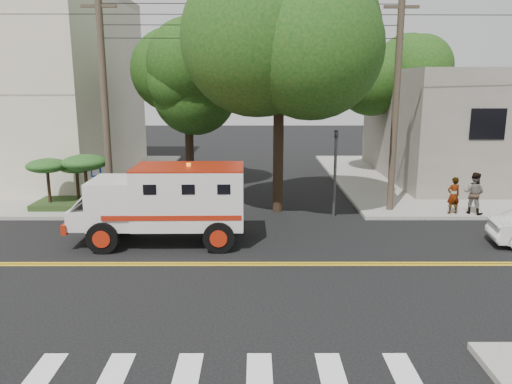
{
  "coord_description": "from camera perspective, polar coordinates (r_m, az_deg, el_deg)",
  "views": [
    {
      "loc": [
        0.52,
        -14.56,
        5.52
      ],
      "look_at": [
        0.55,
        3.1,
        1.6
      ],
      "focal_mm": 35.0,
      "sensor_mm": 36.0,
      "label": 1
    }
  ],
  "objects": [
    {
      "name": "utility_pole_right",
      "position": [
        21.58,
        15.67,
        9.35
      ],
      "size": [
        0.28,
        0.28,
        9.0
      ],
      "primitive_type": "cylinder",
      "color": "#382D23",
      "rests_on": "ground"
    },
    {
      "name": "tree_main",
      "position": [
        20.89,
        3.99,
        17.1
      ],
      "size": [
        6.08,
        5.7,
        9.85
      ],
      "color": "black",
      "rests_on": "ground"
    },
    {
      "name": "sidewalk_nw",
      "position": [
        31.84,
        -26.22,
        1.37
      ],
      "size": [
        17.0,
        17.0,
        0.15
      ],
      "primitive_type": "cube",
      "color": "gray",
      "rests_on": "ground"
    },
    {
      "name": "traffic_signal",
      "position": [
        20.69,
        9.05,
        3.2
      ],
      "size": [
        0.15,
        0.18,
        3.6
      ],
      "color": "#3F3F42",
      "rests_on": "ground"
    },
    {
      "name": "accessibility_sign",
      "position": [
        22.19,
        -17.72,
        1.12
      ],
      "size": [
        0.45,
        0.1,
        2.02
      ],
      "color": "#3F3F42",
      "rests_on": "ground"
    },
    {
      "name": "tree_left",
      "position": [
        26.54,
        -7.19,
        12.87
      ],
      "size": [
        4.48,
        4.2,
        7.7
      ],
      "color": "black",
      "rests_on": "ground"
    },
    {
      "name": "tree_right",
      "position": [
        31.46,
        15.68,
        13.11
      ],
      "size": [
        4.8,
        4.5,
        8.2
      ],
      "color": "black",
      "rests_on": "ground"
    },
    {
      "name": "armored_truck",
      "position": [
        17.41,
        -10.12,
        -0.87
      ],
      "size": [
        6.0,
        2.5,
        2.72
      ],
      "rotation": [
        0.0,
        0.0,
        0.01
      ],
      "color": "silver",
      "rests_on": "ground"
    },
    {
      "name": "building_right",
      "position": [
        32.11,
        26.93,
        6.94
      ],
      "size": [
        14.0,
        12.0,
        6.0
      ],
      "primitive_type": "cube",
      "color": "slate",
      "rests_on": "sidewalk_ne"
    },
    {
      "name": "sidewalk_ne",
      "position": [
        31.39,
        24.35,
        1.4
      ],
      "size": [
        17.0,
        17.0,
        0.15
      ],
      "primitive_type": "cube",
      "color": "gray",
      "rests_on": "ground"
    },
    {
      "name": "ground",
      "position": [
        15.58,
        -2.01,
        -8.24
      ],
      "size": [
        100.0,
        100.0,
        0.0
      ],
      "primitive_type": "plane",
      "color": "black",
      "rests_on": "ground"
    },
    {
      "name": "utility_pole_left",
      "position": [
        21.48,
        -16.87,
        9.27
      ],
      "size": [
        0.28,
        0.28,
        9.0
      ],
      "primitive_type": "cylinder",
      "color": "#382D23",
      "rests_on": "ground"
    },
    {
      "name": "pedestrian_a",
      "position": [
        22.15,
        21.63,
        -0.36
      ],
      "size": [
        0.62,
        0.47,
        1.54
      ],
      "primitive_type": "imported",
      "rotation": [
        0.0,
        0.0,
        3.33
      ],
      "color": "gray",
      "rests_on": "sidewalk_ne"
    },
    {
      "name": "pedestrian_b",
      "position": [
        22.46,
        23.64,
        -0.11
      ],
      "size": [
        1.07,
        1.05,
        1.74
      ],
      "primitive_type": "imported",
      "rotation": [
        0.0,
        0.0,
        2.43
      ],
      "color": "gray",
      "rests_on": "sidewalk_ne"
    },
    {
      "name": "palm_planter",
      "position": [
        22.96,
        -20.37,
        2.01
      ],
      "size": [
        3.52,
        2.63,
        2.36
      ],
      "color": "#1E3314",
      "rests_on": "sidewalk_nw"
    }
  ]
}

